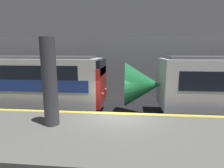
# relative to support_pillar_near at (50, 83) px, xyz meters

# --- Properties ---
(ground_plane) EXTENTS (120.00, 120.00, 0.00)m
(ground_plane) POSITION_rel_support_pillar_near_xyz_m (2.66, 1.69, -2.86)
(ground_plane) COLOR black
(platform) EXTENTS (40.00, 4.31, 1.09)m
(platform) POSITION_rel_support_pillar_near_xyz_m (2.66, -0.46, -2.32)
(platform) COLOR slate
(platform) RESTS_ON ground
(station_rear_barrier) EXTENTS (50.00, 0.15, 5.28)m
(station_rear_barrier) POSITION_rel_support_pillar_near_xyz_m (2.66, 8.06, -0.22)
(station_rear_barrier) COLOR #939399
(station_rear_barrier) RESTS_ON ground
(support_pillar_near) EXTENTS (0.59, 0.59, 3.56)m
(support_pillar_near) POSITION_rel_support_pillar_near_xyz_m (0.00, 0.00, 0.00)
(support_pillar_near) COLOR #47474C
(support_pillar_near) RESTS_ON platform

